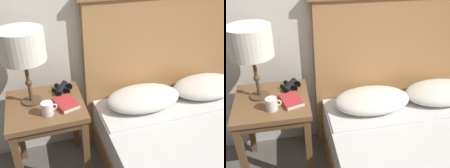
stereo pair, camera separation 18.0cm
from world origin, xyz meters
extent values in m
cube|color=brown|center=(-0.48, 0.68, 0.62)|extent=(0.51, 0.50, 0.04)
cube|color=brown|center=(-0.48, 0.68, 0.58)|extent=(0.48, 0.47, 0.05)
cube|color=brown|center=(-0.71, 0.46, 0.30)|extent=(0.04, 0.04, 0.60)
cube|color=brown|center=(-0.26, 0.46, 0.30)|extent=(0.04, 0.04, 0.60)
cube|color=brown|center=(-0.71, 0.89, 0.30)|extent=(0.04, 0.04, 0.60)
cube|color=brown|center=(-0.26, 0.89, 0.30)|extent=(0.04, 0.04, 0.60)
cube|color=silver|center=(0.54, 0.61, 0.44)|extent=(1.25, 0.28, 0.01)
cube|color=#AD7A47|center=(0.54, 0.96, 0.62)|extent=(1.37, 0.06, 1.23)
ellipsoid|color=silver|center=(0.27, 0.72, 0.51)|extent=(0.60, 0.36, 0.15)
ellipsoid|color=silver|center=(0.85, 0.72, 0.51)|extent=(0.60, 0.36, 0.15)
cylinder|color=#4C3823|center=(-0.57, 0.73, 0.64)|extent=(0.13, 0.13, 0.01)
cylinder|color=#4C3823|center=(-0.57, 0.73, 0.80)|extent=(0.02, 0.02, 0.30)
sphere|color=#4C3823|center=(-0.57, 0.73, 0.79)|extent=(0.04, 0.04, 0.04)
cylinder|color=silver|center=(-0.57, 0.73, 1.05)|extent=(0.28, 0.28, 0.20)
cube|color=silver|center=(-0.35, 0.62, 0.65)|extent=(0.17, 0.20, 0.02)
cube|color=#B2282D|center=(-0.35, 0.62, 0.66)|extent=(0.17, 0.21, 0.00)
cube|color=#B2282D|center=(-0.41, 0.60, 0.65)|extent=(0.06, 0.17, 0.03)
cylinder|color=black|center=(-0.36, 0.78, 0.66)|extent=(0.08, 0.10, 0.04)
cylinder|color=black|center=(-0.32, 0.76, 0.66)|extent=(0.05, 0.03, 0.05)
cylinder|color=black|center=(-0.41, 0.80, 0.66)|extent=(0.04, 0.03, 0.04)
cylinder|color=black|center=(-0.34, 0.84, 0.66)|extent=(0.08, 0.10, 0.04)
cylinder|color=black|center=(-0.29, 0.82, 0.66)|extent=(0.05, 0.03, 0.05)
cylinder|color=black|center=(-0.38, 0.86, 0.66)|extent=(0.04, 0.03, 0.04)
cube|color=black|center=(-0.35, 0.81, 0.67)|extent=(0.07, 0.06, 0.01)
cylinder|color=black|center=(-0.35, 0.81, 0.67)|extent=(0.02, 0.02, 0.02)
cylinder|color=silver|center=(-0.48, 0.56, 0.68)|extent=(0.08, 0.08, 0.08)
torus|color=silver|center=(-0.43, 0.56, 0.68)|extent=(0.05, 0.01, 0.05)
camera|label=1|loc=(-0.51, -0.86, 1.64)|focal=42.00mm
camera|label=2|loc=(-0.33, -0.90, 1.64)|focal=42.00mm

